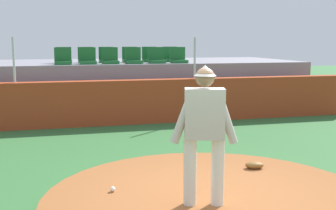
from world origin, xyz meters
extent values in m
cylinder|color=brown|center=(0.00, 0.00, 0.13)|extent=(4.53, 4.53, 0.26)
cylinder|color=silver|center=(-0.36, -0.18, 0.69)|extent=(0.16, 0.16, 0.86)
cylinder|color=silver|center=(-0.03, -0.27, 0.69)|extent=(0.16, 0.16, 0.86)
cube|color=#B7B2A8|center=(-0.20, -0.23, 1.43)|extent=(0.54, 0.37, 0.62)
cylinder|color=#B7B2A8|center=(-0.44, -0.16, 1.40)|extent=(0.36, 0.19, 0.69)
cylinder|color=#B7B2A8|center=(0.05, -0.30, 1.40)|extent=(0.34, 0.19, 0.69)
sphere|color=#8C6647|center=(-0.20, -0.23, 1.88)|extent=(0.24, 0.24, 0.24)
cone|color=#B7B2A8|center=(-0.20, -0.23, 1.96)|extent=(0.34, 0.34, 0.13)
sphere|color=white|center=(-1.25, 0.52, 0.30)|extent=(0.07, 0.07, 0.07)
ellipsoid|color=brown|center=(1.12, 1.02, 0.31)|extent=(0.33, 0.25, 0.11)
cube|color=#A13A1D|center=(0.00, 6.62, 0.62)|extent=(13.88, 0.40, 1.24)
cylinder|color=silver|center=(-3.02, 6.62, 1.83)|extent=(0.06, 0.06, 1.18)
cylinder|color=silver|center=(1.91, 6.62, 1.83)|extent=(0.06, 0.06, 1.18)
cube|color=gray|center=(0.00, 9.52, 0.81)|extent=(12.30, 4.46, 1.63)
cube|color=#1B5D29|center=(-1.76, 7.74, 1.68)|extent=(0.48, 0.44, 0.10)
cube|color=#1B5D29|center=(-1.76, 7.92, 1.93)|extent=(0.48, 0.08, 0.40)
cube|color=#1B5D29|center=(-1.04, 7.76, 1.68)|extent=(0.48, 0.44, 0.10)
cube|color=#1B5D29|center=(-1.04, 7.94, 1.93)|extent=(0.48, 0.08, 0.40)
cube|color=#1B5D29|center=(-0.37, 7.77, 1.68)|extent=(0.48, 0.44, 0.10)
cube|color=#1B5D29|center=(-0.37, 7.95, 1.93)|extent=(0.48, 0.08, 0.40)
cube|color=#1B5D29|center=(0.34, 7.73, 1.68)|extent=(0.48, 0.44, 0.10)
cube|color=#1B5D29|center=(0.34, 7.91, 1.93)|extent=(0.48, 0.08, 0.40)
cube|color=#1B5D29|center=(1.06, 7.74, 1.68)|extent=(0.48, 0.44, 0.10)
cube|color=#1B5D29|center=(1.06, 7.92, 1.93)|extent=(0.48, 0.08, 0.40)
cube|color=#1B5D29|center=(1.77, 7.75, 1.68)|extent=(0.48, 0.44, 0.10)
cube|color=#1B5D29|center=(1.77, 7.93, 1.93)|extent=(0.48, 0.08, 0.40)
cube|color=#1B5D29|center=(-1.72, 8.65, 1.68)|extent=(0.48, 0.44, 0.10)
cube|color=#1B5D29|center=(-1.72, 8.83, 1.93)|extent=(0.48, 0.08, 0.40)
cube|color=#1B5D29|center=(-1.04, 8.61, 1.68)|extent=(0.48, 0.44, 0.10)
cube|color=#1B5D29|center=(-1.04, 8.79, 1.93)|extent=(0.48, 0.08, 0.40)
cube|color=#1B5D29|center=(-0.38, 8.63, 1.68)|extent=(0.48, 0.44, 0.10)
cube|color=#1B5D29|center=(-0.38, 8.81, 1.93)|extent=(0.48, 0.08, 0.40)
cube|color=#1B5D29|center=(0.38, 8.61, 1.68)|extent=(0.48, 0.44, 0.10)
cube|color=#1B5D29|center=(0.38, 8.79, 1.93)|extent=(0.48, 0.08, 0.40)
cube|color=#1B5D29|center=(1.04, 8.62, 1.68)|extent=(0.48, 0.44, 0.10)
cube|color=#1B5D29|center=(1.04, 8.80, 1.93)|extent=(0.48, 0.08, 0.40)
cube|color=#1B5D29|center=(1.76, 8.64, 1.68)|extent=(0.48, 0.44, 0.10)
cube|color=#1B5D29|center=(1.76, 8.82, 1.93)|extent=(0.48, 0.08, 0.40)
camera|label=1|loc=(-1.93, -5.12, 2.32)|focal=45.60mm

